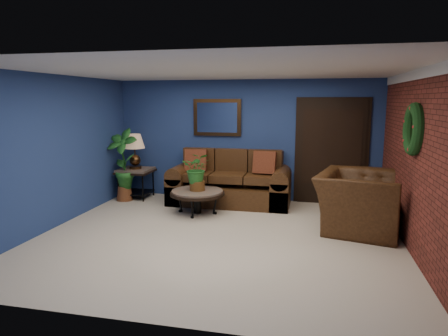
% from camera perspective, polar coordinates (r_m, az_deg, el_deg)
% --- Properties ---
extents(floor, '(5.50, 5.50, 0.00)m').
position_cam_1_polar(floor, '(6.25, -0.83, -9.80)').
color(floor, beige).
rests_on(floor, ground).
extents(wall_back, '(5.50, 0.04, 2.50)m').
position_cam_1_polar(wall_back, '(8.39, 3.09, 3.97)').
color(wall_back, navy).
rests_on(wall_back, ground).
extents(wall_left, '(0.04, 5.00, 2.50)m').
position_cam_1_polar(wall_left, '(7.10, -23.01, 2.16)').
color(wall_left, navy).
rests_on(wall_left, ground).
extents(wall_right_brick, '(0.04, 5.00, 2.50)m').
position_cam_1_polar(wall_right_brick, '(5.96, 25.83, 0.64)').
color(wall_right_brick, maroon).
rests_on(wall_right_brick, ground).
extents(ceiling, '(5.50, 5.00, 0.02)m').
position_cam_1_polar(ceiling, '(5.91, -0.89, 13.71)').
color(ceiling, white).
rests_on(ceiling, wall_back).
extents(crown_molding, '(0.03, 5.00, 0.14)m').
position_cam_1_polar(crown_molding, '(5.90, 26.40, 12.04)').
color(crown_molding, white).
rests_on(crown_molding, wall_right_brick).
extents(wall_mirror, '(1.02, 0.06, 0.77)m').
position_cam_1_polar(wall_mirror, '(8.43, -0.98, 7.22)').
color(wall_mirror, '#462C15').
rests_on(wall_mirror, wall_back).
extents(closet_door, '(1.44, 0.06, 2.18)m').
position_cam_1_polar(closet_door, '(8.28, 15.09, 2.18)').
color(closet_door, black).
rests_on(closet_door, wall_back).
extents(wreath, '(0.16, 0.72, 0.72)m').
position_cam_1_polar(wreath, '(5.95, 25.47, 5.03)').
color(wreath, black).
rests_on(wreath, wall_right_brick).
extents(sofa, '(2.42, 1.04, 1.09)m').
position_cam_1_polar(sofa, '(8.17, 0.93, -2.51)').
color(sofa, '#4B2C15').
rests_on(sofa, ground).
extents(coffee_table, '(1.01, 1.01, 0.43)m').
position_cam_1_polar(coffee_table, '(7.43, -3.83, -3.64)').
color(coffee_table, '#504B46').
rests_on(coffee_table, ground).
extents(end_table, '(0.70, 0.70, 0.64)m').
position_cam_1_polar(end_table, '(8.75, -12.49, -1.04)').
color(end_table, '#504B46').
rests_on(end_table, ground).
extents(table_lamp, '(0.43, 0.43, 0.71)m').
position_cam_1_polar(table_lamp, '(8.66, -12.64, 2.93)').
color(table_lamp, '#462C15').
rests_on(table_lamp, end_table).
extents(side_chair, '(0.36, 0.36, 0.83)m').
position_cam_1_polar(side_chair, '(8.11, 3.32, -1.82)').
color(side_chair, '#522B17').
rests_on(side_chair, ground).
extents(armchair, '(1.57, 1.70, 0.93)m').
position_cam_1_polar(armchair, '(6.84, 18.79, -4.53)').
color(armchair, '#4B2C15').
rests_on(armchair, ground).
extents(coffee_plant, '(0.57, 0.51, 0.70)m').
position_cam_1_polar(coffee_plant, '(7.34, -3.87, -0.29)').
color(coffee_plant, brown).
rests_on(coffee_plant, coffee_table).
extents(floor_plant, '(0.36, 0.29, 0.77)m').
position_cam_1_polar(floor_plant, '(7.57, 19.70, -3.82)').
color(floor_plant, brown).
rests_on(floor_plant, ground).
extents(tall_plant, '(0.74, 0.58, 1.51)m').
position_cam_1_polar(tall_plant, '(8.54, -14.20, 0.87)').
color(tall_plant, brown).
rests_on(tall_plant, ground).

